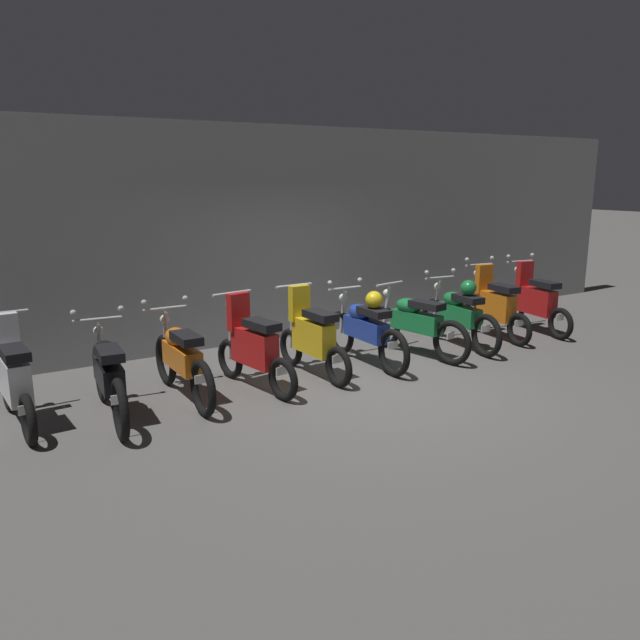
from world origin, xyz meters
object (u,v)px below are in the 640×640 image
(motorbike_slot_2, at_px, (182,359))
(motorbike_slot_1, at_px, (109,375))
(motorbike_slot_0, at_px, (14,379))
(motorbike_slot_3, at_px, (253,348))
(motorbike_slot_8, at_px, (494,306))
(motorbike_slot_4, at_px, (312,337))
(motorbike_slot_5, at_px, (365,328))
(motorbike_slot_6, at_px, (415,323))
(motorbike_slot_7, at_px, (459,313))
(motorbike_slot_9, at_px, (535,301))

(motorbike_slot_2, bearing_deg, motorbike_slot_1, -168.36)
(motorbike_slot_1, bearing_deg, motorbike_slot_2, 11.64)
(motorbike_slot_0, bearing_deg, motorbike_slot_3, -4.62)
(motorbike_slot_8, bearing_deg, motorbike_slot_4, -177.58)
(motorbike_slot_1, height_order, motorbike_slot_4, motorbike_slot_4)
(motorbike_slot_4, xyz_separation_m, motorbike_slot_5, (0.90, 0.03, 0.00))
(motorbike_slot_4, bearing_deg, motorbike_slot_0, 177.66)
(motorbike_slot_0, relative_size, motorbike_slot_1, 0.86)
(motorbike_slot_2, xyz_separation_m, motorbike_slot_3, (0.89, -0.10, 0.03))
(motorbike_slot_6, bearing_deg, motorbike_slot_3, -178.22)
(motorbike_slot_3, relative_size, motorbike_slot_8, 1.00)
(motorbike_slot_5, distance_m, motorbike_slot_8, 2.70)
(motorbike_slot_0, height_order, motorbike_slot_2, motorbike_slot_0)
(motorbike_slot_2, bearing_deg, motorbike_slot_5, -0.05)
(motorbike_slot_1, xyz_separation_m, motorbike_slot_2, (0.89, 0.18, 0.00))
(motorbike_slot_7, bearing_deg, motorbike_slot_3, -178.33)
(motorbike_slot_3, bearing_deg, motorbike_slot_8, 2.83)
(motorbike_slot_6, xyz_separation_m, motorbike_slot_9, (2.70, 0.06, 0.04))
(motorbike_slot_3, relative_size, motorbike_slot_9, 1.00)
(motorbike_slot_0, bearing_deg, motorbike_slot_6, -1.42)
(motorbike_slot_2, distance_m, motorbike_slot_6, 3.58)
(motorbike_slot_1, bearing_deg, motorbike_slot_9, 1.81)
(motorbike_slot_2, relative_size, motorbike_slot_8, 1.16)
(motorbike_slot_4, xyz_separation_m, motorbike_slot_7, (2.69, 0.03, 0.00))
(motorbike_slot_0, xyz_separation_m, motorbike_slot_1, (0.90, -0.30, -0.03))
(motorbike_slot_2, height_order, motorbike_slot_9, motorbike_slot_9)
(motorbike_slot_0, relative_size, motorbike_slot_8, 1.00)
(motorbike_slot_9, bearing_deg, motorbike_slot_2, -179.61)
(motorbike_slot_1, relative_size, motorbike_slot_8, 1.16)
(motorbike_slot_1, height_order, motorbike_slot_9, motorbike_slot_9)
(motorbike_slot_9, bearing_deg, motorbike_slot_5, -179.28)
(motorbike_slot_7, bearing_deg, motorbike_slot_2, -179.95)
(motorbike_slot_4, height_order, motorbike_slot_5, motorbike_slot_4)
(motorbike_slot_1, relative_size, motorbike_slot_4, 1.16)
(motorbike_slot_9, bearing_deg, motorbike_slot_6, -178.74)
(motorbike_slot_4, relative_size, motorbike_slot_9, 1.00)
(motorbike_slot_1, relative_size, motorbike_slot_9, 1.16)
(motorbike_slot_1, bearing_deg, motorbike_slot_7, 2.00)
(motorbike_slot_0, height_order, motorbike_slot_5, motorbike_slot_0)
(motorbike_slot_8, bearing_deg, motorbike_slot_9, -5.03)
(motorbike_slot_3, xyz_separation_m, motorbike_slot_7, (3.59, 0.10, 0.00))
(motorbike_slot_1, relative_size, motorbike_slot_2, 1.00)
(motorbike_slot_4, distance_m, motorbike_slot_6, 1.79)
(motorbike_slot_3, xyz_separation_m, motorbike_slot_4, (0.90, 0.07, 0.00))
(motorbike_slot_6, height_order, motorbike_slot_8, motorbike_slot_8)
(motorbike_slot_1, distance_m, motorbike_slot_6, 4.48)
(motorbike_slot_2, bearing_deg, motorbike_slot_6, -0.27)
(motorbike_slot_2, distance_m, motorbike_slot_3, 0.90)
(motorbike_slot_0, xyz_separation_m, motorbike_slot_2, (1.80, -0.12, -0.03))
(motorbike_slot_8, distance_m, motorbike_slot_9, 0.90)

